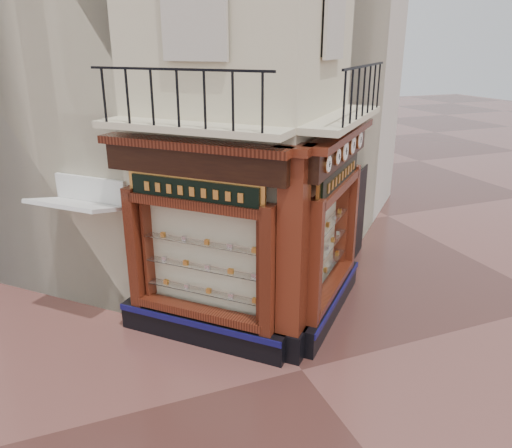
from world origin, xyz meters
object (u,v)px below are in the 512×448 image
corner_pilaster (293,260)px  signboard_right (339,175)px  clock_d (352,145)px  awning (91,320)px  clock_e (359,140)px  clock_c (345,151)px  signboard_left (194,191)px  clock_b (337,156)px  clock_a (328,164)px

corner_pilaster → signboard_right: size_ratio=1.96×
clock_d → awning: size_ratio=0.23×
clock_e → clock_c: bearing=180.0°
corner_pilaster → signboard_left: (-1.46, 1.01, 1.15)m
corner_pilaster → clock_d: corner_pilaster is taller
corner_pilaster → clock_e: corner_pilaster is taller
clock_d → signboard_right: 0.72m
clock_b → clock_e: clock_e is taller
clock_b → clock_c: bearing=-0.0°
signboard_left → clock_b: bearing=-147.5°
clock_e → clock_a: bearing=180.0°
clock_c → signboard_right: bearing=39.7°
clock_b → signboard_left: size_ratio=0.16×
clock_e → corner_pilaster: bearing=171.6°
clock_d → signboard_right: clock_d is taller
corner_pilaster → clock_e: bearing=-8.4°
clock_d → signboard_right: size_ratio=0.19×
clock_d → signboard_left: 3.40m
corner_pilaster → clock_e: 3.36m
clock_e → signboard_right: (-0.88, -0.72, -0.52)m
clock_c → clock_d: bearing=0.0°
clock_b → clock_c: (0.39, 0.39, 0.00)m
signboard_left → corner_pilaster: bearing=-169.8°
clock_b → clock_d: 1.17m
clock_e → awning: (-5.74, 0.96, -3.62)m
corner_pilaster → awning: (-3.40, 2.70, -1.95)m
awning → signboard_right: (4.86, -1.68, 3.10)m
clock_e → signboard_right: size_ratio=0.19×
clock_e → awning: bearing=125.5°
clock_c → awning: 6.33m
signboard_left → clock_d: bearing=-130.4°
clock_d → signboard_left: (-3.35, -0.27, -0.52)m
clock_b → signboard_right: bearing=9.2°
clock_e → signboard_left: clock_e is taller
signboard_left → clock_e: bearing=-124.2°
clock_b → corner_pilaster: bearing=158.3°
clock_a → clock_d: size_ratio=0.81×
clock_a → awning: clock_a is taller
clock_b → clock_d: bearing=0.0°
clock_a → clock_d: 1.80m
clock_a → clock_b: bearing=0.0°
clock_a → clock_c: size_ratio=0.77×
corner_pilaster → clock_a: 1.78m
corner_pilaster → clock_d: (1.88, 1.28, 1.67)m
clock_e → awning: size_ratio=0.23×
corner_pilaster → clock_c: (1.45, 0.84, 1.67)m
clock_a → clock_b: (0.45, 0.45, -0.00)m
clock_d → awning: 6.56m
clock_d → signboard_left: bearing=139.6°
corner_pilaster → clock_b: size_ratio=12.49×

